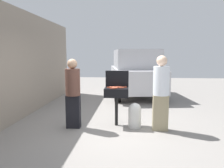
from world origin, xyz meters
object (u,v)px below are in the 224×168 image
Objects in this scene: hot_dog_2 at (114,88)px; hot_dog_4 at (109,87)px; person_left at (73,91)px; parked_minivan at (135,72)px; hot_dog_0 at (121,88)px; hot_dog_5 at (115,88)px; hot_dog_1 at (118,87)px; bbq_grill at (116,94)px; hot_dog_10 at (124,87)px; hot_dog_9 at (119,87)px; propane_tank at (135,115)px; hot_dog_6 at (116,87)px; hot_dog_8 at (115,88)px; hot_dog_7 at (113,87)px; hot_dog_11 at (112,88)px; person_right at (161,90)px; hot_dog_3 at (112,87)px.

hot_dog_2 is 0.14m from hot_dog_4.
person_left is 0.37× the size of parked_minivan.
hot_dog_0 is 0.08× the size of person_left.
hot_dog_5 is (-0.15, -0.07, 0.00)m from hot_dog_0.
hot_dog_1 is at bearing 16.40° from hot_dog_4.
hot_dog_10 is at bearing 16.44° from bbq_grill.
hot_dog_9 is 0.82m from propane_tank.
hot_dog_1 and hot_dog_6 have the same top height.
hot_dog_4 is 1.00× the size of hot_dog_5.
hot_dog_1 is 0.09m from hot_dog_8.
hot_dog_6 is at bearing 36.95° from hot_dog_7.
hot_dog_11 is at bearing -107.61° from hot_dog_6.
hot_dog_1 is at bearing -11.13° from person_right.
hot_dog_10 is at bearing 21.34° from hot_dog_8.
hot_dog_6 is at bearing 76.92° from hot_dog_2.
hot_dog_7 is 1.00× the size of hot_dog_11.
bbq_grill is at bearing -30.99° from hot_dog_3.
hot_dog_1 is at bearing 4.46° from hot_dog_7.
propane_tank is at bearing -33.55° from hot_dog_10.
hot_dog_4 is at bearing -5.84° from person_right.
hot_dog_3 is at bearing 97.75° from hot_dog_11.
hot_dog_10 is 1.28m from person_left.
hot_dog_4 is 1.00× the size of hot_dog_6.
hot_dog_8 is 0.21× the size of propane_tank.
person_left is (-1.17, -0.22, -0.06)m from hot_dog_0.
hot_dog_5 is at bearing -36.50° from hot_dog_4.
hot_dog_3 is 0.21× the size of propane_tank.
propane_tank is (0.28, -0.18, -0.66)m from hot_dog_10.
propane_tank is (0.56, -0.16, -0.66)m from hot_dog_7.
hot_dog_1 is 0.21m from hot_dog_4.
hot_dog_9 is at bearing 71.36° from hot_dog_5.
hot_dog_4 and hot_dog_9 have the same top height.
hot_dog_0 is 0.75m from propane_tank.
hot_dog_3 is 0.08× the size of person_left.
person_right is (1.06, -0.28, 0.14)m from bbq_grill.
parked_minivan is at bearing 80.39° from hot_dog_4.
bbq_grill is at bearing -86.26° from hot_dog_6.
parked_minivan is (-0.50, 4.62, 0.06)m from person_right.
person_left is (-1.10, -0.41, -0.06)m from hot_dog_9.
hot_dog_10 is (0.36, 0.07, 0.00)m from hot_dog_4.
person_right is at bearing -22.15° from hot_dog_9.
bbq_grill reaches higher than propane_tank.
propane_tank is at bearing 80.88° from parked_minivan.
hot_dog_2 is at bearing 173.76° from propane_tank.
bbq_grill is at bearing 164.60° from propane_tank.
hot_dog_0 is 1.00× the size of hot_dog_8.
person_left reaches higher than hot_dog_2.
hot_dog_0 is at bearing -50.80° from hot_dog_6.
hot_dog_3 is 0.19m from hot_dog_9.
hot_dog_4 and hot_dog_6 have the same top height.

